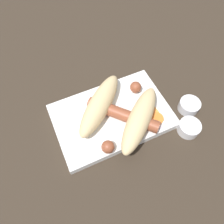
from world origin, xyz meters
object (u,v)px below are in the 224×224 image
Objects in this scene: bread_roll at (119,112)px; condiment_cup_far at (189,106)px; food_tray at (112,116)px; condiment_cup_near at (189,128)px; sausage at (123,115)px.

condiment_cup_far is (-0.18, 0.04, -0.03)m from bread_roll.
food_tray is at bearing -48.92° from bread_roll.
condiment_cup_far is at bearing 163.63° from food_tray.
condiment_cup_near is 1.00× the size of condiment_cup_far.
bread_roll is 0.17m from condiment_cup_near.
bread_roll is 0.01m from sausage.
food_tray is 0.19m from condiment_cup_near.
bread_roll reaches higher than sausage.
bread_roll is (-0.01, 0.01, 0.03)m from food_tray.
food_tray is 0.04m from bread_roll.
condiment_cup_near is (-0.14, 0.09, -0.03)m from bread_roll.
bread_roll is at bearing -33.51° from condiment_cup_near.
bread_roll is 1.50× the size of sausage.
bread_roll is at bearing -38.98° from sausage.
bread_roll is at bearing 131.08° from food_tray.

